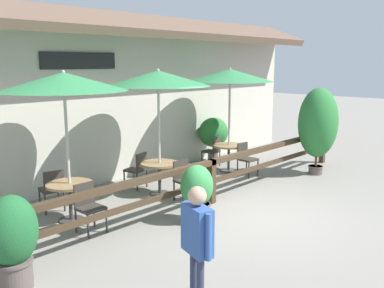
% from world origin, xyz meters
% --- Properties ---
extents(ground_plane, '(60.00, 60.00, 0.00)m').
position_xyz_m(ground_plane, '(0.00, 0.00, 0.00)').
color(ground_plane, gray).
extents(building_facade, '(14.28, 1.49, 4.23)m').
position_xyz_m(building_facade, '(-0.00, 4.10, 2.16)').
color(building_facade, '#BCB7A8').
rests_on(building_facade, ground).
extents(patio_railing, '(10.40, 0.14, 0.95)m').
position_xyz_m(patio_railing, '(0.00, 1.05, 0.70)').
color(patio_railing, '#3D2D1E').
rests_on(patio_railing, ground).
extents(patio_umbrella_near, '(2.32, 2.32, 2.83)m').
position_xyz_m(patio_umbrella_near, '(-2.61, 2.33, 2.62)').
color(patio_umbrella_near, '#B7B2A8').
rests_on(patio_umbrella_near, ground).
extents(dining_table_near, '(0.87, 0.87, 0.74)m').
position_xyz_m(dining_table_near, '(-2.61, 2.33, 0.59)').
color(dining_table_near, olive).
rests_on(dining_table_near, ground).
extents(chair_near_streetside, '(0.42, 0.42, 0.87)m').
position_xyz_m(chair_near_streetside, '(-2.68, 1.62, 0.49)').
color(chair_near_streetside, '#332D28').
rests_on(chair_near_streetside, ground).
extents(chair_near_wallside, '(0.50, 0.50, 0.87)m').
position_xyz_m(chair_near_wallside, '(-2.58, 3.04, 0.49)').
color(chair_near_wallside, '#332D28').
rests_on(chair_near_wallside, ground).
extents(patio_umbrella_middle, '(2.32, 2.32, 2.83)m').
position_xyz_m(patio_umbrella_middle, '(-0.32, 2.32, 2.62)').
color(patio_umbrella_middle, '#B7B2A8').
rests_on(patio_umbrella_middle, ground).
extents(dining_table_middle, '(0.87, 0.87, 0.74)m').
position_xyz_m(dining_table_middle, '(-0.32, 2.32, 0.59)').
color(dining_table_middle, olive).
rests_on(dining_table_middle, ground).
extents(chair_middle_streetside, '(0.47, 0.47, 0.87)m').
position_xyz_m(chair_middle_streetside, '(-0.26, 1.60, 0.49)').
color(chair_middle_streetside, '#332D28').
rests_on(chair_middle_streetside, ground).
extents(chair_middle_wallside, '(0.50, 0.50, 0.87)m').
position_xyz_m(chair_middle_wallside, '(-0.37, 3.04, 0.49)').
color(chair_middle_wallside, '#332D28').
rests_on(chair_middle_wallside, ground).
extents(patio_umbrella_far, '(2.32, 2.32, 2.83)m').
position_xyz_m(patio_umbrella_far, '(2.42, 2.48, 2.62)').
color(patio_umbrella_far, '#B7B2A8').
rests_on(patio_umbrella_far, ground).
extents(dining_table_far, '(0.87, 0.87, 0.74)m').
position_xyz_m(dining_table_far, '(2.42, 2.48, 0.59)').
color(dining_table_far, olive).
rests_on(dining_table_far, ground).
extents(chair_far_streetside, '(0.44, 0.44, 0.87)m').
position_xyz_m(chair_far_streetside, '(2.35, 1.85, 0.49)').
color(chair_far_streetside, '#332D28').
rests_on(chair_far_streetside, ground).
extents(chair_far_wallside, '(0.49, 0.49, 0.87)m').
position_xyz_m(chair_far_wallside, '(2.49, 3.11, 0.49)').
color(chair_far_wallside, '#332D28').
rests_on(chair_far_wallside, ground).
extents(potted_plant_tall_tropical, '(0.68, 0.61, 1.29)m').
position_xyz_m(potted_plant_tall_tropical, '(-4.46, 0.68, 0.70)').
color(potted_plant_tall_tropical, '#564C47').
rests_on(potted_plant_tall_tropical, ground).
extents(potted_plant_entrance_palm, '(0.65, 0.59, 1.10)m').
position_xyz_m(potted_plant_entrance_palm, '(-1.02, 0.55, 0.58)').
color(potted_plant_entrance_palm, '#564C47').
rests_on(potted_plant_entrance_palm, ground).
extents(potted_plant_broad_leaf, '(1.13, 1.01, 2.32)m').
position_xyz_m(potted_plant_broad_leaf, '(3.75, 0.55, 1.37)').
color(potted_plant_broad_leaf, '#564C47').
rests_on(potted_plant_broad_leaf, ground).
extents(potted_plant_corner_fern, '(0.94, 0.84, 1.34)m').
position_xyz_m(potted_plant_corner_fern, '(3.03, 3.55, 0.86)').
color(potted_plant_corner_fern, '#564C47').
rests_on(potted_plant_corner_fern, ground).
extents(pedestrian, '(0.32, 0.54, 1.60)m').
position_xyz_m(pedestrian, '(-3.29, -1.52, 1.03)').
color(pedestrian, '#2D334C').
rests_on(pedestrian, ground).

